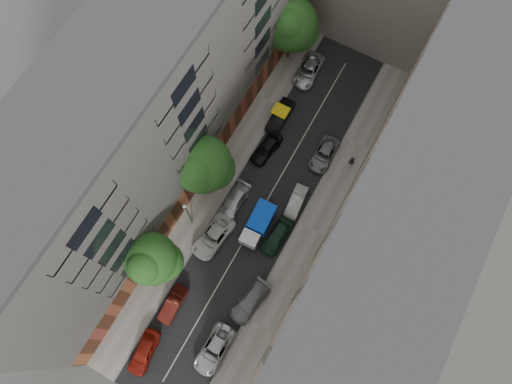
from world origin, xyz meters
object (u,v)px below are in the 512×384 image
Objects in this scene: tree_near at (151,261)px; tree_far at (291,27)px; car_right_1 at (250,302)px; tree_mid at (202,166)px; car_left_6 at (309,70)px; lamp_post at (187,212)px; car_right_2 at (277,236)px; car_left_0 at (144,352)px; car_left_1 at (173,304)px; car_left_3 at (234,201)px; tarp_truck at (258,224)px; car_right_0 at (214,349)px; car_right_3 at (296,202)px; car_left_4 at (266,148)px; car_right_4 at (324,154)px; pedestrian at (352,161)px; car_left_5 at (280,116)px; car_left_2 at (213,237)px.

tree_near is 1.01× the size of tree_far.
tree_mid reaches higher than car_right_1.
lamp_post is (-2.40, -21.75, 2.96)m from car_left_6.
car_left_6 is at bearing 111.83° from car_right_2.
tree_far is (-3.48, 35.53, 4.81)m from car_left_0.
car_left_3 reaches higher than car_left_1.
tree_mid is at bearing 104.36° from car_left_1.
tree_near reaches higher than car_left_1.
tarp_truck is at bearing -14.73° from car_left_3.
car_right_0 is 1.03× the size of car_right_1.
car_right_0 is 1.28× the size of car_right_3.
car_left_1 is 18.80m from car_left_4.
car_left_4 is 0.89× the size of car_right_1.
pedestrian reaches higher than car_right_4.
tree_near reaches higher than tree_mid.
car_left_0 is 16.76m from car_right_2.
car_right_3 is at bearing -70.96° from car_left_6.
car_left_3 is 17.88m from car_left_6.
tree_far is at bearing 90.00° from tree_mid.
tree_far is (-3.44, 18.66, 4.88)m from car_left_3.
tarp_truck is 8.21m from tree_mid.
tree_near is 28.27m from tree_far.
lamp_post is (-8.44, 9.61, 2.98)m from car_right_0.
car_right_3 is at bearing 30.83° from car_left_3.
car_left_6 is 18.36m from tree_mid.
car_right_4 is (-0.64, 17.40, -0.07)m from car_right_1.
car_left_5 is 12.05m from tree_mid.
tarp_truck is 1.23× the size of car_left_1.
lamp_post is (0.67, -22.53, -1.88)m from tree_far.
car_left_3 is 0.82× the size of lamp_post.
tree_far is 1.51× the size of lamp_post.
car_right_1 is (6.40, -3.77, -0.02)m from car_left_2.
car_left_5 reaches higher than car_left_0.
car_right_1 is 2.94× the size of pedestrian.
tarp_truck reaches higher than car_left_2.
tarp_truck is 1.06× the size of car_left_3.
car_left_1 is 9.02m from lamp_post.
car_right_0 is 23.61m from pedestrian.
car_right_0 is (5.62, 3.39, -0.05)m from car_left_0.
car_left_4 is 6.77m from car_right_3.
car_left_4 is 6.25m from car_right_4.
tree_far is (-3.50, 22.95, 4.83)m from car_left_2.
lamp_post is at bearing -88.30° from tree_far.
car_left_1 is at bearing -88.70° from car_left_5.
tarp_truck is 10.67m from car_right_4.
car_left_3 is 6.91m from car_left_4.
car_right_2 is at bearing 36.43° from car_left_2.
lamp_post is (-2.78, -3.87, 3.00)m from car_left_3.
tarp_truck is 12.78m from car_left_5.
car_left_2 is 15.40m from car_left_5.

